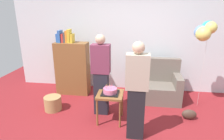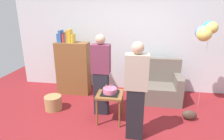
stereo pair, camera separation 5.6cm
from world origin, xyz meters
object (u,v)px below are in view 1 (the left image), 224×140
object	(u,v)px
person_blowing_candles	(101,75)
balloon_bunch	(205,31)
wicker_basket	(53,103)
couch	(156,86)
person_holding_cake	(137,91)
side_table	(110,98)
birthday_cake	(110,91)
handbag	(189,114)
bookshelf	(72,67)

from	to	relation	value
person_blowing_candles	balloon_bunch	size ratio (longest dim) A/B	0.88
wicker_basket	couch	bearing A→B (deg)	20.76
person_holding_cake	side_table	bearing A→B (deg)	-37.64
couch	person_holding_cake	xyz separation A→B (m)	(-0.44, -1.49, 0.49)
couch	balloon_bunch	distance (m)	1.59
birthday_cake	person_holding_cake	distance (m)	0.68
couch	birthday_cake	xyz separation A→B (m)	(-0.93, -1.07, 0.28)
handbag	wicker_basket	bearing A→B (deg)	-179.61
handbag	balloon_bunch	distance (m)	1.70
bookshelf	person_blowing_candles	distance (m)	1.27
couch	balloon_bunch	size ratio (longest dim) A/B	0.59
couch	handbag	bearing A→B (deg)	-53.58
couch	person_blowing_candles	bearing A→B (deg)	-145.00
person_blowing_candles	handbag	bearing A→B (deg)	-16.23
bookshelf	person_holding_cake	distance (m)	2.25
person_holding_cake	handbag	bearing A→B (deg)	-143.97
couch	side_table	size ratio (longest dim) A/B	1.93
handbag	bookshelf	bearing A→B (deg)	161.38
bookshelf	person_holding_cake	world-z (taller)	person_holding_cake
couch	wicker_basket	world-z (taller)	couch
person_holding_cake	wicker_basket	xyz separation A→B (m)	(-1.76, 0.66, -0.68)
balloon_bunch	person_holding_cake	bearing A→B (deg)	-135.24
bookshelf	birthday_cake	size ratio (longest dim) A/B	5.04
person_holding_cake	handbag	world-z (taller)	person_holding_cake
bookshelf	birthday_cake	world-z (taller)	bookshelf
side_table	handbag	xyz separation A→B (m)	(1.53, 0.25, -0.38)
person_holding_cake	balloon_bunch	distance (m)	2.02
side_table	balloon_bunch	size ratio (longest dim) A/B	0.31
bookshelf	birthday_cake	distance (m)	1.61
bookshelf	balloon_bunch	bearing A→B (deg)	-5.35
person_blowing_candles	balloon_bunch	xyz separation A→B (m)	(2.02, 0.61, 0.82)
person_blowing_candles	person_holding_cake	xyz separation A→B (m)	(0.71, -0.69, 0.00)
person_blowing_candles	balloon_bunch	distance (m)	2.26
birthday_cake	balloon_bunch	world-z (taller)	balloon_bunch
birthday_cake	balloon_bunch	distance (m)	2.25
wicker_basket	bookshelf	bearing A→B (deg)	80.59
birthday_cake	handbag	xyz separation A→B (m)	(1.53, 0.25, -0.52)
bookshelf	balloon_bunch	xyz separation A→B (m)	(2.92, -0.27, 0.97)
birthday_cake	person_holding_cake	xyz separation A→B (m)	(0.49, -0.42, 0.21)
bookshelf	person_holding_cake	xyz separation A→B (m)	(1.61, -1.57, 0.15)
side_table	birthday_cake	bearing A→B (deg)	148.28
bookshelf	handbag	size ratio (longest dim) A/B	5.76
side_table	birthday_cake	distance (m)	0.14
birthday_cake	bookshelf	bearing A→B (deg)	134.36
person_blowing_candles	balloon_bunch	world-z (taller)	balloon_bunch
bookshelf	handbag	bearing A→B (deg)	-18.62
couch	side_table	bearing A→B (deg)	-130.94
person_holding_cake	wicker_basket	bearing A→B (deg)	-17.36
couch	handbag	distance (m)	1.04
wicker_basket	person_blowing_candles	bearing A→B (deg)	1.66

